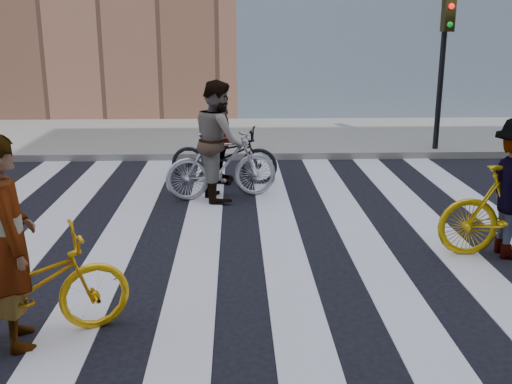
{
  "coord_description": "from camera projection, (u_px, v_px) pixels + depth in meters",
  "views": [
    {
      "loc": [
        -0.05,
        -7.59,
        2.8
      ],
      "look_at": [
        0.22,
        0.3,
        0.6
      ],
      "focal_mm": 42.0,
      "sensor_mm": 36.0,
      "label": 1
    }
  ],
  "objects": [
    {
      "name": "bike_silver_mid",
      "position": [
        222.0,
        165.0,
        9.91
      ],
      "size": [
        1.96,
        0.98,
        1.13
      ],
      "primitive_type": "imported",
      "rotation": [
        0.0,
        0.0,
        1.82
      ],
      "color": "#ADAEB8",
      "rests_on": "ground"
    },
    {
      "name": "rider_mid",
      "position": [
        218.0,
        140.0,
        9.8
      ],
      "size": [
        0.96,
        1.11,
        1.97
      ],
      "primitive_type": "imported",
      "rotation": [
        0.0,
        0.0,
        1.82
      ],
      "color": "slate",
      "rests_on": "ground"
    },
    {
      "name": "bike_dark_rear",
      "position": [
        224.0,
        155.0,
        10.91
      ],
      "size": [
        2.04,
        0.96,
        1.03
      ],
      "primitive_type": "imported",
      "rotation": [
        0.0,
        0.0,
        1.43
      ],
      "color": "black",
      "rests_on": "ground"
    },
    {
      "name": "zebra_crosswalk",
      "position": [
        241.0,
        241.0,
        8.05
      ],
      "size": [
        8.25,
        10.0,
        0.01
      ],
      "color": "silver",
      "rests_on": "ground"
    },
    {
      "name": "ground",
      "position": [
        241.0,
        241.0,
        8.06
      ],
      "size": [
        100.0,
        100.0,
        0.0
      ],
      "primitive_type": "plane",
      "color": "black",
      "rests_on": "ground"
    },
    {
      "name": "rider_left",
      "position": [
        9.0,
        243.0,
        5.23
      ],
      "size": [
        0.72,
        0.84,
        1.94
      ],
      "primitive_type": "imported",
      "rotation": [
        0.0,
        0.0,
        2.0
      ],
      "color": "slate",
      "rests_on": "ground"
    },
    {
      "name": "bike_yellow_left",
      "position": [
        20.0,
        291.0,
        5.36
      ],
      "size": [
        2.05,
        1.43,
        1.02
      ],
      "primitive_type": "imported",
      "rotation": [
        0.0,
        0.0,
        2.0
      ],
      "color": "#F6B30D",
      "rests_on": "ground"
    },
    {
      "name": "sidewalk_far",
      "position": [
        238.0,
        136.0,
        15.26
      ],
      "size": [
        100.0,
        5.0,
        0.15
      ],
      "primitive_type": "cube",
      "color": "gray",
      "rests_on": "ground"
    },
    {
      "name": "rider_rear",
      "position": [
        221.0,
        138.0,
        10.82
      ],
      "size": [
        0.54,
        1.02,
        1.66
      ],
      "primitive_type": "imported",
      "rotation": [
        0.0,
        0.0,
        1.43
      ],
      "color": "slate",
      "rests_on": "ground"
    },
    {
      "name": "traffic_signal",
      "position": [
        444.0,
        51.0,
        12.71
      ],
      "size": [
        0.22,
        0.42,
        3.33
      ],
      "color": "black",
      "rests_on": "ground"
    }
  ]
}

